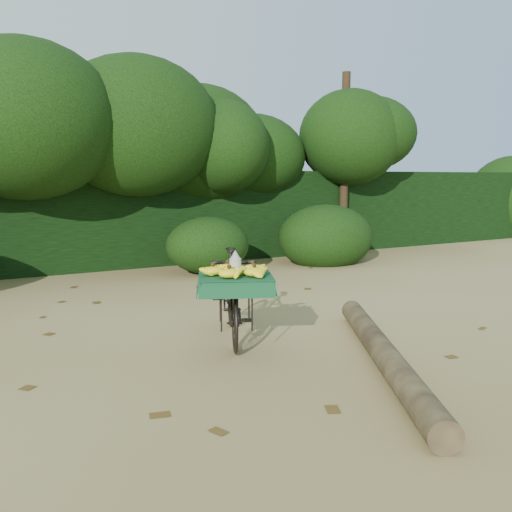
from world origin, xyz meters
TOP-DOWN VIEW (x-y plane):
  - ground at (0.00, 0.00)m, footprint 80.00×80.00m
  - vendor_bicycle at (0.15, 0.61)m, footprint 1.16×1.73m
  - fallen_log at (0.97, -0.74)m, footprint 1.72×2.89m
  - hedge_backdrop at (0.00, 6.30)m, footprint 26.00×1.80m
  - tree_row at (-0.65, 5.50)m, footprint 14.50×2.00m
  - bush_clumps at (0.50, 4.30)m, footprint 8.80×1.70m
  - leaf_litter at (0.00, 0.65)m, footprint 7.00×7.30m

SIDE VIEW (x-z plane):
  - ground at x=0.00m, z-range 0.00..0.00m
  - leaf_litter at x=0.00m, z-range 0.00..0.01m
  - fallen_log at x=0.97m, z-range 0.00..0.23m
  - bush_clumps at x=0.50m, z-range 0.00..0.90m
  - vendor_bicycle at x=0.15m, z-range 0.01..0.94m
  - hedge_backdrop at x=0.00m, z-range 0.00..1.80m
  - tree_row at x=-0.65m, z-range 0.00..4.00m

